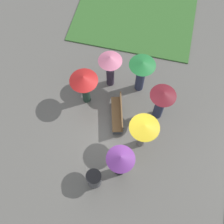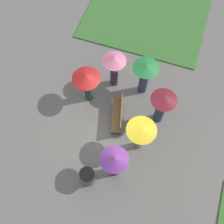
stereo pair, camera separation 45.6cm
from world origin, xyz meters
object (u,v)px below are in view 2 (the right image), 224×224
Objects in this scene: crowd_person_pink at (114,65)px; crowd_person_yellow at (141,133)px; crowd_person_maroon at (162,105)px; crowd_person_red at (87,80)px; trash_bin at (88,177)px; crowd_person_green at (145,74)px; crowd_person_purple at (114,162)px; park_bench at (119,114)px.

crowd_person_yellow is at bearing -111.56° from crowd_person_pink.
crowd_person_maroon is 3.10m from crowd_person_red.
trash_bin is at bearing -28.07° from crowd_person_red.
trash_bin is 4.55m from crowd_person_pink.
trash_bin is 0.51× the size of crowd_person_red.
crowd_person_maroon is at bearing -159.51° from crowd_person_green.
crowd_person_red is at bearing 36.04° from crowd_person_purple.
crowd_person_yellow is at bearing 171.39° from crowd_person_green.
crowd_person_pink reaches higher than crowd_person_green.
crowd_person_maroon is at bearing -21.51° from crowd_person_purple.
crowd_person_pink is 3.11m from crowd_person_yellow.
crowd_person_green is (-4.50, 0.84, 0.82)m from trash_bin.
crowd_person_pink is at bearing -14.22° from crowd_person_yellow.
crowd_person_purple is 3.87m from crowd_person_green.
crowd_person_green reaches higher than crowd_person_red.
trash_bin is 0.48× the size of crowd_person_pink.
crowd_person_red is 3.01m from crowd_person_yellow.
crowd_person_red reaches higher than park_bench.
crowd_person_pink reaches higher than trash_bin.
trash_bin is 0.49× the size of crowd_person_green.
crowd_person_green reaches higher than trash_bin.
trash_bin is 1.36m from crowd_person_purple.
crowd_person_pink and crowd_person_purple have the same top height.
crowd_person_maroon is (-3.36, 1.84, 0.79)m from trash_bin.
crowd_person_red is at bearing 175.06° from crowd_person_pink.
crowd_person_pink is 1.05× the size of crowd_person_red.
crowd_person_yellow is (1.44, 2.65, -0.02)m from crowd_person_red.
park_bench is 2.01m from crowd_person_pink.
crowd_person_green is at bearing 69.93° from crowd_person_red.
park_bench is at bearing 21.48° from crowd_person_red.
crowd_person_yellow is at bearing 144.09° from trash_bin.
crowd_person_green is (-3.87, 0.01, -0.07)m from crowd_person_purple.
crowd_person_purple is (2.18, 0.54, 0.90)m from park_bench.
crowd_person_yellow is at bearing 13.03° from crowd_person_red.
crowd_person_pink is at bearing -174.21° from trash_bin.
crowd_person_green reaches higher than park_bench.
park_bench is 0.84× the size of crowd_person_pink.
crowd_person_purple is (2.73, -1.02, 0.09)m from crowd_person_maroon.
trash_bin is 4.65m from crowd_person_green.
crowd_person_yellow is (2.50, 1.85, 0.01)m from crowd_person_pink.
park_bench is at bearing 174.23° from trash_bin.
crowd_person_green is (-1.14, -1.01, 0.03)m from crowd_person_maroon.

